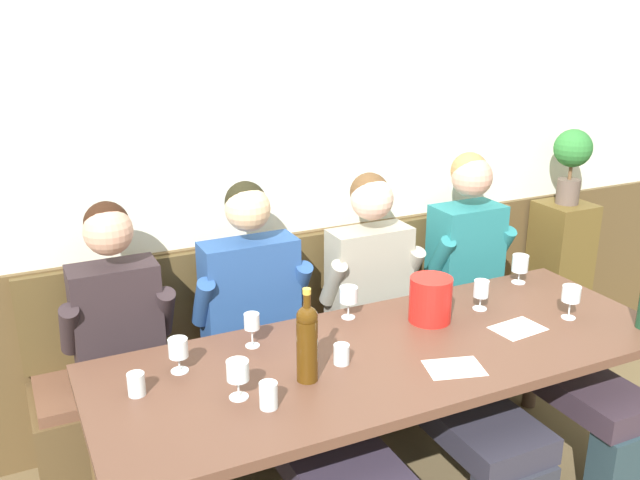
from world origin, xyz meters
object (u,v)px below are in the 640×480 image
Objects in this scene: wine_glass_mid_right at (252,323)px; wine_glass_near_bucket at (481,290)px; wall_bench at (313,371)px; wine_glass_left_end at (238,372)px; ice_bucket at (430,299)px; water_tumbler_left at (268,395)px; wine_glass_center_front at (520,264)px; person_center_left_seat at (139,393)px; wine_glass_center_rear at (349,296)px; potted_plant at (572,157)px; person_center_right_seat at (411,334)px; wine_bottle_amber_mid at (307,341)px; wine_glass_mid_left at (571,295)px; wine_glass_by_bottle at (178,350)px; water_tumbler_center at (136,384)px; water_tumbler_right at (341,354)px; person_right_seat at (284,363)px; person_left_seat at (506,300)px; dining_table at (391,367)px.

wine_glass_near_bucket is at bearing -5.78° from wine_glass_mid_right.
wall_bench reaches higher than wine_glass_left_end.
ice_bucket is 2.11× the size of water_tumbler_left.
water_tumbler_left is (-1.50, -0.50, -0.05)m from wine_glass_center_front.
person_center_left_seat is at bearing -156.76° from wall_bench.
wine_glass_center_rear is 1.72m from potted_plant.
person_center_right_seat is 0.66m from wine_glass_center_front.
wine_bottle_amber_mid reaches higher than wine_glass_mid_right.
ice_bucket is at bearing -7.96° from person_center_left_seat.
wine_glass_center_rear reaches higher than wine_glass_near_bucket.
wine_glass_mid_left is at bearing -13.05° from person_center_left_seat.
potted_plant is (0.70, 0.43, 0.37)m from wine_glass_center_front.
wine_glass_by_bottle is (-0.14, 0.26, -0.01)m from wine_glass_left_end.
water_tumbler_center is 0.75m from water_tumbler_right.
ice_bucket is (1.21, -0.17, 0.23)m from person_center_left_seat.
wine_glass_mid_left is at bearing -132.70° from potted_plant.
wine_glass_center_rear is (-0.57, 0.17, 0.01)m from wine_glass_near_bucket.
person_center_left_seat is 0.29m from water_tumbler_center.
person_right_seat is at bearing -179.65° from wine_glass_center_front.
water_tumbler_left is at bearing -159.92° from person_left_seat.
wine_glass_near_bucket is (0.88, -0.16, 0.23)m from person_right_seat.
wine_glass_center_rear reaches higher than water_tumbler_center.
wine_glass_left_end is 1.06× the size of wine_glass_by_bottle.
potted_plant is at bearing 28.52° from person_left_seat.
person_left_seat is 6.76× the size of ice_bucket.
water_tumbler_center is at bearing -173.09° from wine_glass_center_front.
person_center_left_seat is at bearing 134.47° from wine_glass_by_bottle.
wine_glass_mid_left reaches higher than water_tumbler_left.
person_left_seat is at bearing 20.08° from water_tumbler_left.
water_tumbler_left is 0.39m from water_tumbler_right.
potted_plant is (1.31, 0.44, 0.61)m from person_center_right_seat.
water_tumbler_center is 0.19× the size of potted_plant.
person_center_left_seat is 9.96× the size of wine_glass_by_bottle.
wall_bench is at bearing 32.96° from water_tumbler_center.
wine_glass_left_end is 1.62m from wine_glass_center_front.
person_left_seat is (0.58, 0.04, 0.04)m from person_center_right_seat.
wine_glass_mid_left is (1.23, -0.02, -0.05)m from wine_bottle_amber_mid.
person_center_right_seat is 9.98× the size of wine_glass_by_bottle.
water_tumbler_left is 2.42m from potted_plant.
water_tumbler_right is at bearing -107.07° from wall_bench.
person_left_seat reaches higher than dining_table.
person_center_left_seat is 8.96× the size of wine_glass_mid_left.
wine_glass_mid_left is (0.84, -0.80, 0.57)m from wall_bench.
person_center_left_seat is 3.10× the size of potted_plant.
water_tumbler_right is at bearing -161.35° from person_left_seat.
wine_glass_mid_right is at bearing 132.50° from water_tumbler_right.
wall_bench reaches higher than dining_table.
person_right_seat is 2.08m from potted_plant.
dining_table is 0.68m from wine_glass_left_end.
ice_bucket is 2.38× the size of water_tumbler_center.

